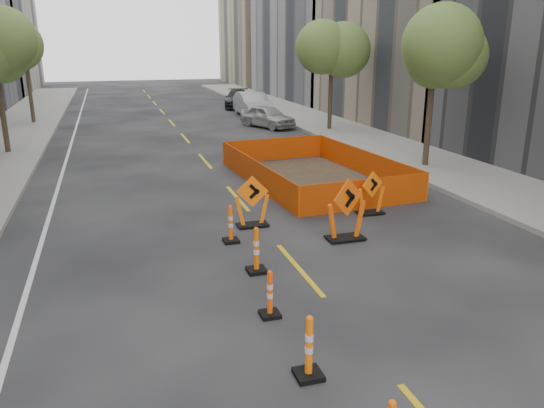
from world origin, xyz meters
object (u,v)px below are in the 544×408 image
object	(u,v)px
channelizer_6	(231,224)
chevron_sign_left	(252,201)
parked_car_mid	(253,104)
channelizer_5	(256,250)
parked_car_far	(237,99)
chevron_sign_center	(346,209)
parked_car_near	(268,116)
chevron_sign_right	(371,193)
channelizer_3	(309,347)
channelizer_4	(270,293)

from	to	relation	value
channelizer_6	chevron_sign_left	xyz separation A→B (m)	(0.85, 1.03, 0.23)
parked_car_mid	channelizer_5	bearing A→B (deg)	-103.75
parked_car_far	channelizer_6	bearing A→B (deg)	-89.01
chevron_sign_center	parked_car_near	xyz separation A→B (m)	(3.55, 18.99, -0.17)
chevron_sign_left	chevron_sign_right	distance (m)	3.69
chevron_sign_left	chevron_sign_center	xyz separation A→B (m)	(2.05, -1.74, 0.10)
channelizer_6	parked_car_far	distance (m)	29.68
channelizer_5	parked_car_far	bearing A→B (deg)	77.21
channelizer_5	chevron_sign_left	size ratio (longest dim) A/B	0.73
parked_car_near	parked_car_mid	world-z (taller)	parked_car_mid
parked_car_near	parked_car_mid	bearing A→B (deg)	61.36
channelizer_3	channelizer_5	distance (m)	4.02
parked_car_far	channelizer_4	bearing A→B (deg)	-87.64
channelizer_4	chevron_sign_center	size ratio (longest dim) A/B	0.56
chevron_sign_left	parked_car_far	xyz separation A→B (m)	(6.27, 27.78, -0.06)
parked_car_far	parked_car_near	bearing A→B (deg)	-78.75
chevron_sign_right	parked_car_far	world-z (taller)	parked_car_far
chevron_sign_right	parked_car_near	world-z (taller)	chevron_sign_right
channelizer_4	chevron_sign_center	world-z (taller)	chevron_sign_center
channelizer_5	channelizer_6	xyz separation A→B (m)	(-0.13, 2.00, -0.03)
chevron_sign_right	parked_car_mid	xyz separation A→B (m)	(2.34, 22.29, 0.17)
channelizer_4	chevron_sign_right	world-z (taller)	chevron_sign_right
parked_car_near	channelizer_4	bearing A→B (deg)	-130.36
parked_car_mid	parked_car_far	world-z (taller)	parked_car_mid
parked_car_near	parked_car_mid	size ratio (longest dim) A/B	0.77
channelizer_3	parked_car_far	world-z (taller)	parked_car_far
channelizer_6	parked_car_mid	bearing A→B (deg)	73.58
channelizer_5	parked_car_near	xyz separation A→B (m)	(6.32, 20.28, 0.13)
chevron_sign_center	channelizer_6	bearing A→B (deg)	144.73
channelizer_6	parked_car_far	xyz separation A→B (m)	(7.12, 28.81, 0.17)
channelizer_4	channelizer_6	xyz separation A→B (m)	(0.16, 4.01, 0.04)
parked_car_mid	parked_car_far	distance (m)	5.47
chevron_sign_center	parked_car_mid	bearing A→B (deg)	59.15
channelizer_4	chevron_sign_center	xyz separation A→B (m)	(3.07, 3.29, 0.36)
channelizer_4	parked_car_near	size ratio (longest dim) A/B	0.24
chevron_sign_left	parked_car_far	size ratio (longest dim) A/B	0.31
channelizer_3	chevron_sign_right	xyz separation A→B (m)	(4.69, 7.07, 0.14)
channelizer_5	parked_car_mid	distance (m)	26.24
channelizer_5	channelizer_6	distance (m)	2.01
chevron_sign_right	channelizer_6	bearing A→B (deg)	175.49
chevron_sign_left	channelizer_5	bearing A→B (deg)	-89.23
chevron_sign_right	channelizer_5	bearing A→B (deg)	-162.86
chevron_sign_center	chevron_sign_left	bearing A→B (deg)	118.17
chevron_sign_right	parked_car_far	bearing A→B (deg)	67.05
parked_car_far	chevron_sign_center	bearing A→B (deg)	-83.26
channelizer_3	parked_car_near	xyz separation A→B (m)	(6.60, 24.28, 0.14)
channelizer_5	chevron_sign_center	xyz separation A→B (m)	(2.77, 1.29, 0.29)
channelizer_6	chevron_sign_right	bearing A→B (deg)	13.13
channelizer_3	chevron_sign_right	bearing A→B (deg)	56.43
channelizer_5	parked_car_mid	bearing A→B (deg)	75.09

